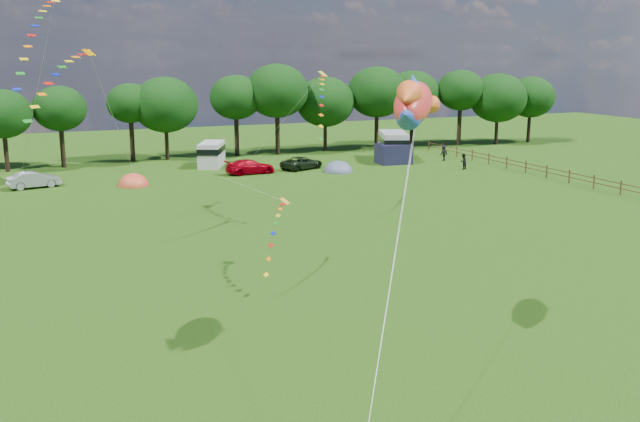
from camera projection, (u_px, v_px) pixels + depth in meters
name	position (u px, v px, depth m)	size (l,w,h in m)	color
ground_plane	(400.00, 354.00, 27.22)	(180.00, 180.00, 0.00)	black
tree_line	(199.00, 101.00, 77.44)	(102.98, 10.98, 10.27)	black
fence	(516.00, 164.00, 70.19)	(0.12, 33.12, 1.20)	#472D19
car_b	(34.00, 180.00, 61.14)	(1.51, 4.04, 1.43)	gray
car_c	(250.00, 167.00, 68.39)	(1.95, 4.64, 1.39)	#A5000E
car_d	(302.00, 163.00, 71.21)	(2.12, 4.68, 1.28)	black
campervan_c	(212.00, 153.00, 72.99)	(3.96, 5.47, 2.47)	silver
campervan_d	(393.00, 145.00, 77.16)	(4.74, 6.79, 3.06)	#B5B5B7
tent_orange	(134.00, 185.00, 62.36)	(2.74, 3.00, 2.14)	#DE4E2D
tent_greyblue	(338.00, 172.00, 69.68)	(2.88, 3.15, 2.14)	slate
awning_navy	(393.00, 154.00, 74.91)	(3.30, 2.69, 2.07)	#1C1B39
fish_kite	(412.00, 104.00, 25.46)	(3.34, 3.83, 2.17)	#EF362E
streamer_kite_a	(39.00, 27.00, 44.03)	(3.33, 5.48, 5.75)	yellow
streamer_kite_b	(64.00, 72.00, 39.71)	(4.34, 4.72, 3.82)	#D58600
streamer_kite_c	(277.00, 223.00, 35.96)	(3.05, 4.90, 2.77)	#FFAB28
walker_a	(463.00, 162.00, 71.08)	(0.77, 0.48, 1.59)	black
walker_b	(444.00, 153.00, 77.01)	(1.09, 0.51, 1.69)	black
streamer_kite_d	(322.00, 94.00, 48.26)	(2.69, 5.12, 4.30)	yellow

